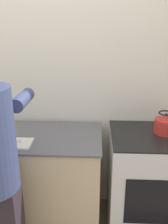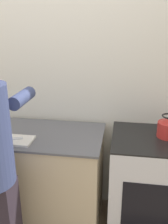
{
  "view_description": "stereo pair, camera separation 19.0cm",
  "coord_description": "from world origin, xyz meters",
  "px_view_note": "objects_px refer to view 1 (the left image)",
  "views": [
    {
      "loc": [
        0.47,
        -1.58,
        1.79
      ],
      "look_at": [
        0.38,
        0.22,
        1.15
      ],
      "focal_mm": 40.0,
      "sensor_mm": 36.0,
      "label": 1
    },
    {
      "loc": [
        0.66,
        -1.56,
        1.79
      ],
      "look_at": [
        0.38,
        0.22,
        1.15
      ],
      "focal_mm": 40.0,
      "sensor_mm": 36.0,
      "label": 2
    }
  ],
  "objects_px": {
    "oven": "(148,183)",
    "kettle": "(165,124)",
    "knife": "(7,142)",
    "cutting_board": "(7,143)"
  },
  "relations": [
    {
      "from": "oven",
      "to": "cutting_board",
      "type": "height_order",
      "value": "oven"
    },
    {
      "from": "cutting_board",
      "to": "oven",
      "type": "bearing_deg",
      "value": 8.2
    },
    {
      "from": "oven",
      "to": "kettle",
      "type": "distance_m",
      "value": 0.55
    },
    {
      "from": "knife",
      "to": "kettle",
      "type": "relative_size",
      "value": 1.12
    },
    {
      "from": "knife",
      "to": "kettle",
      "type": "distance_m",
      "value": 1.27
    },
    {
      "from": "oven",
      "to": "knife",
      "type": "height_order",
      "value": "oven"
    },
    {
      "from": "knife",
      "to": "kettle",
      "type": "xyz_separation_m",
      "value": [
        1.25,
        0.22,
        0.09
      ]
    },
    {
      "from": "oven",
      "to": "knife",
      "type": "bearing_deg",
      "value": -171.36
    },
    {
      "from": "oven",
      "to": "kettle",
      "type": "relative_size",
      "value": 5.14
    },
    {
      "from": "oven",
      "to": "cutting_board",
      "type": "relative_size",
      "value": 2.38
    }
  ]
}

